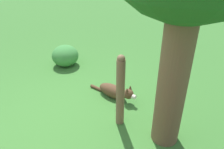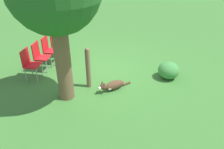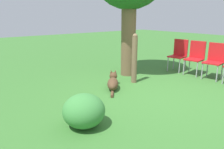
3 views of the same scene
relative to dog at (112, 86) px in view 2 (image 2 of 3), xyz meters
The scene contains 8 objects.
ground_plane 1.08m from the dog, 49.65° to the right, with size 30.00×30.00×0.00m, color #38702D.
dog is the anchor object (origin of this frame).
fence_post 0.85m from the dog, ahead, with size 0.13×0.13×1.23m.
red_chair_0 3.08m from the dog, 31.56° to the right, with size 0.48×0.49×0.95m.
red_chair_1 2.83m from the dog, 21.89° to the right, with size 0.48×0.49×0.95m.
red_chair_2 2.67m from the dog, 10.70° to the right, with size 0.48×0.49×0.95m.
red_chair_3 2.63m from the dog, ahead, with size 0.48×0.49×0.95m.
low_shrub 1.87m from the dog, 142.33° to the right, with size 0.65×0.65×0.52m.
Camera 2 is at (-2.16, 5.83, 3.51)m, focal length 35.00 mm.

